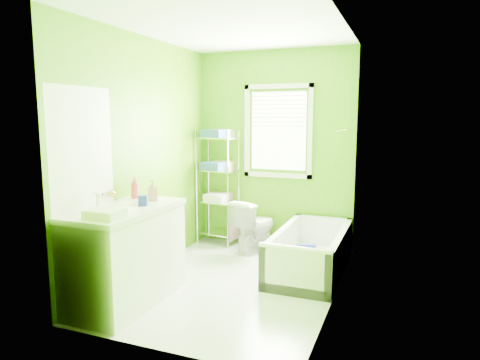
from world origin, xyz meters
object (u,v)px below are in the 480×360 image
at_px(bathtub, 310,258).
at_px(wire_shelf_unit, 219,175).
at_px(toilet, 254,225).
at_px(vanity, 126,252).

xyz_separation_m(bathtub, wire_shelf_unit, (-1.42, 0.66, 0.80)).
distance_m(toilet, vanity, 2.02).
bearing_deg(bathtub, toilet, 149.69).
height_order(bathtub, vanity, vanity).
relative_size(bathtub, toilet, 2.29).
bearing_deg(vanity, bathtub, 44.76).
bearing_deg(wire_shelf_unit, toilet, -15.79).
distance_m(toilet, wire_shelf_unit, 0.86).
bearing_deg(wire_shelf_unit, bathtub, -24.84).
relative_size(vanity, wire_shelf_unit, 0.77).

